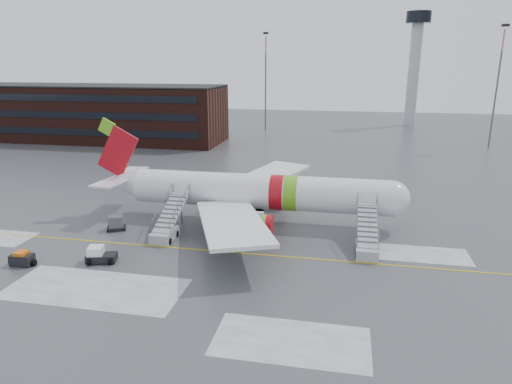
% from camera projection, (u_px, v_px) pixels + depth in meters
% --- Properties ---
extents(ground, '(260.00, 260.00, 0.00)m').
position_uv_depth(ground, '(206.00, 246.00, 44.21)').
color(ground, '#494C4F').
rests_on(ground, ground).
extents(airliner, '(35.03, 32.97, 11.18)m').
position_uv_depth(airliner, '(251.00, 192.00, 50.23)').
color(airliner, white).
rests_on(airliner, ground).
extents(airstair_fwd, '(2.05, 7.70, 3.48)m').
position_uv_depth(airstair_fwd, '(367.00, 242.00, 42.41)').
color(airstair_fwd, '#A4A6AB').
rests_on(airstair_fwd, ground).
extents(airstair_aft, '(2.05, 7.70, 3.48)m').
position_uv_depth(airstair_aft, '(167.00, 228.00, 46.09)').
color(airstair_aft, '#A3A5AA').
rests_on(airstair_aft, ground).
extents(pushback_tug, '(2.83, 2.40, 1.46)m').
position_uv_depth(pushback_tug, '(99.00, 255.00, 40.55)').
color(pushback_tug, black).
rests_on(pushback_tug, ground).
extents(uld_container, '(2.28, 2.01, 1.55)m').
position_uv_depth(uld_container, '(116.00, 223.00, 48.31)').
color(uld_container, black).
rests_on(uld_container, ground).
extents(baggage_tractor, '(2.46, 1.21, 1.26)m').
position_uv_depth(baggage_tractor, '(22.00, 259.00, 39.97)').
color(baggage_tractor, black).
rests_on(baggage_tractor, ground).
extents(terminal_building, '(62.00, 16.11, 12.30)m').
position_uv_depth(terminal_building, '(86.00, 112.00, 102.74)').
color(terminal_building, '#3F1E16').
rests_on(terminal_building, ground).
extents(control_tower, '(6.40, 6.40, 30.00)m').
position_uv_depth(control_tower, '(415.00, 56.00, 123.03)').
color(control_tower, '#B2B5BA').
rests_on(control_tower, ground).
extents(light_mast_far_ne, '(1.20, 1.20, 24.25)m').
position_uv_depth(light_mast_far_ne, '(498.00, 79.00, 91.03)').
color(light_mast_far_ne, '#595B60').
rests_on(light_mast_far_ne, ground).
extents(light_mast_far_n, '(1.20, 1.20, 24.25)m').
position_uv_depth(light_mast_far_n, '(266.00, 75.00, 115.44)').
color(light_mast_far_n, '#595B60').
rests_on(light_mast_far_n, ground).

